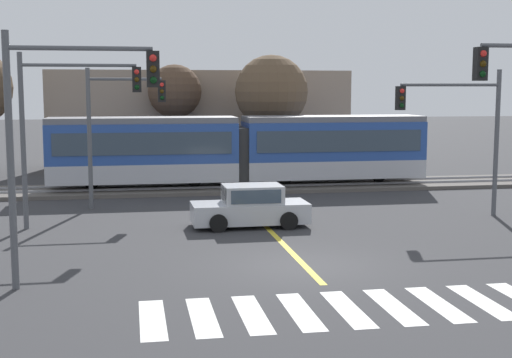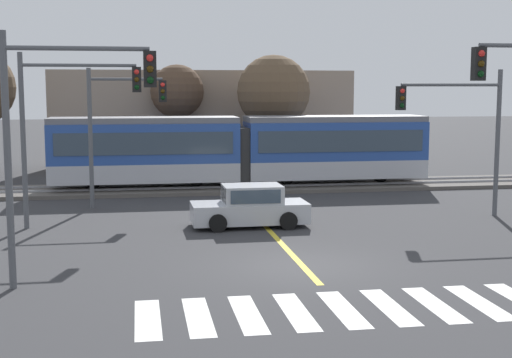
% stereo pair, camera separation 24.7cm
% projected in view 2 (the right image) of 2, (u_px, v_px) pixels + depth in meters
% --- Properties ---
extents(ground_plane, '(200.00, 200.00, 0.00)m').
position_uv_depth(ground_plane, '(302.00, 266.00, 20.17)').
color(ground_plane, '#333335').
extents(track_bed, '(120.00, 4.00, 0.18)m').
position_uv_depth(track_bed, '(231.00, 188.00, 35.39)').
color(track_bed, '#56514C').
rests_on(track_bed, ground).
extents(rail_near, '(120.00, 0.08, 0.10)m').
position_uv_depth(rail_near, '(233.00, 187.00, 34.67)').
color(rail_near, '#939399').
rests_on(rail_near, track_bed).
extents(rail_far, '(120.00, 0.08, 0.10)m').
position_uv_depth(rail_far, '(229.00, 183.00, 36.08)').
color(rail_far, '#939399').
rests_on(rail_far, track_bed).
extents(light_rail_tram, '(18.50, 2.64, 3.43)m').
position_uv_depth(light_rail_tram, '(242.00, 148.00, 35.23)').
color(light_rail_tram, '#B7BAC1').
rests_on(light_rail_tram, track_bed).
extents(crosswalk_stripe_0, '(0.57, 2.80, 0.01)m').
position_uv_depth(crosswalk_stripe_0, '(148.00, 319.00, 15.49)').
color(crosswalk_stripe_0, silver).
rests_on(crosswalk_stripe_0, ground).
extents(crosswalk_stripe_1, '(0.57, 2.80, 0.01)m').
position_uv_depth(crosswalk_stripe_1, '(198.00, 316.00, 15.67)').
color(crosswalk_stripe_1, silver).
rests_on(crosswalk_stripe_1, ground).
extents(crosswalk_stripe_2, '(0.57, 2.80, 0.01)m').
position_uv_depth(crosswalk_stripe_2, '(248.00, 314.00, 15.84)').
color(crosswalk_stripe_2, silver).
rests_on(crosswalk_stripe_2, ground).
extents(crosswalk_stripe_3, '(0.57, 2.80, 0.01)m').
position_uv_depth(crosswalk_stripe_3, '(296.00, 312.00, 16.02)').
color(crosswalk_stripe_3, silver).
rests_on(crosswalk_stripe_3, ground).
extents(crosswalk_stripe_4, '(0.57, 2.80, 0.01)m').
position_uv_depth(crosswalk_stripe_4, '(343.00, 309.00, 16.19)').
color(crosswalk_stripe_4, silver).
rests_on(crosswalk_stripe_4, ground).
extents(crosswalk_stripe_5, '(0.57, 2.80, 0.01)m').
position_uv_depth(crosswalk_stripe_5, '(389.00, 307.00, 16.37)').
color(crosswalk_stripe_5, silver).
rests_on(crosswalk_stripe_5, ground).
extents(crosswalk_stripe_6, '(0.57, 2.80, 0.01)m').
position_uv_depth(crosswalk_stripe_6, '(435.00, 304.00, 16.54)').
color(crosswalk_stripe_6, silver).
rests_on(crosswalk_stripe_6, ground).
extents(crosswalk_stripe_7, '(0.57, 2.80, 0.01)m').
position_uv_depth(crosswalk_stripe_7, '(479.00, 302.00, 16.72)').
color(crosswalk_stripe_7, silver).
rests_on(crosswalk_stripe_7, ground).
extents(lane_centre_line, '(0.20, 15.63, 0.01)m').
position_uv_depth(lane_centre_line, '(266.00, 227.00, 25.80)').
color(lane_centre_line, gold).
rests_on(lane_centre_line, ground).
extents(sedan_crossing, '(4.22, 1.95, 1.52)m').
position_uv_depth(sedan_crossing, '(250.00, 207.00, 25.83)').
color(sedan_crossing, '#B7BABF').
rests_on(sedan_crossing, ground).
extents(traffic_light_near_left, '(3.75, 0.38, 6.38)m').
position_uv_depth(traffic_light_near_left, '(57.00, 120.00, 17.55)').
color(traffic_light_near_left, '#515459').
rests_on(traffic_light_near_left, ground).
extents(traffic_light_mid_left, '(4.25, 0.38, 6.25)m').
position_uv_depth(traffic_light_mid_left, '(64.00, 112.00, 25.24)').
color(traffic_light_mid_left, '#515459').
rests_on(traffic_light_mid_left, ground).
extents(traffic_light_mid_right, '(4.25, 0.38, 5.71)m').
position_uv_depth(traffic_light_mid_right, '(462.00, 121.00, 27.36)').
color(traffic_light_mid_right, '#515459').
rests_on(traffic_light_mid_right, ground).
extents(traffic_light_far_left, '(3.25, 0.38, 5.82)m').
position_uv_depth(traffic_light_far_left, '(117.00, 117.00, 29.55)').
color(traffic_light_far_left, '#515459').
rests_on(traffic_light_far_left, ground).
extents(bare_tree_west, '(3.02, 3.02, 6.33)m').
position_uv_depth(bare_tree_west, '(177.00, 92.00, 40.12)').
color(bare_tree_west, brown).
rests_on(bare_tree_west, ground).
extents(bare_tree_east, '(4.02, 4.02, 6.81)m').
position_uv_depth(bare_tree_east, '(273.00, 92.00, 38.98)').
color(bare_tree_east, brown).
rests_on(bare_tree_east, ground).
extents(building_backdrop_far, '(17.95, 6.00, 6.04)m').
position_uv_depth(building_backdrop_far, '(201.00, 120.00, 44.57)').
color(building_backdrop_far, gray).
rests_on(building_backdrop_far, ground).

